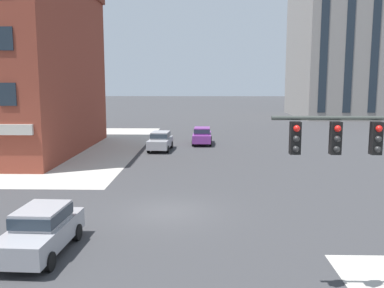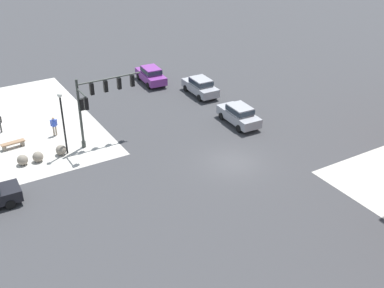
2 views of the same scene
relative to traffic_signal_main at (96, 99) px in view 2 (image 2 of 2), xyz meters
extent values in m
plane|color=#38383A|center=(-7.26, 7.74, -3.83)|extent=(320.00, 320.00, 0.00)
cylinder|color=#383D38|center=(1.31, -0.17, -3.58)|extent=(0.32, 0.32, 0.50)
cylinder|color=#383D38|center=(1.31, -0.17, -1.03)|extent=(0.20, 0.20, 5.60)
cylinder|color=#383D38|center=(-1.22, -0.17, 1.33)|extent=(5.07, 0.12, 0.12)
cylinder|color=#383D38|center=(1.31, 0.73, 1.03)|extent=(0.11, 1.80, 0.11)
cube|color=black|center=(0.21, -0.17, 0.78)|extent=(0.28, 0.28, 0.90)
sphere|color=red|center=(0.21, -0.33, 1.06)|extent=(0.18, 0.18, 0.18)
sphere|color=#282828|center=(0.21, -0.33, 0.78)|extent=(0.18, 0.18, 0.18)
sphere|color=#282828|center=(0.21, -0.33, 0.50)|extent=(0.18, 0.18, 0.18)
cube|color=black|center=(-0.89, -0.17, 0.78)|extent=(0.28, 0.28, 0.90)
sphere|color=red|center=(-0.89, -0.33, 1.06)|extent=(0.18, 0.18, 0.18)
sphere|color=#282828|center=(-0.89, -0.33, 0.78)|extent=(0.18, 0.18, 0.18)
sphere|color=#282828|center=(-0.89, -0.33, 0.50)|extent=(0.18, 0.18, 0.18)
cube|color=black|center=(-2.00, -0.17, 0.78)|extent=(0.28, 0.28, 0.90)
sphere|color=red|center=(-2.00, -0.33, 1.06)|extent=(0.18, 0.18, 0.18)
sphere|color=#282828|center=(-2.00, -0.33, 0.78)|extent=(0.18, 0.18, 0.18)
sphere|color=#282828|center=(-2.00, -0.33, 0.50)|extent=(0.18, 0.18, 0.18)
cube|color=black|center=(-3.10, -0.17, 0.78)|extent=(0.28, 0.28, 0.90)
sphere|color=red|center=(-3.10, -0.33, 1.06)|extent=(0.18, 0.18, 0.18)
sphere|color=#282828|center=(-3.10, -0.33, 0.78)|extent=(0.18, 0.18, 0.18)
sphere|color=#282828|center=(-3.10, -0.33, 0.50)|extent=(0.18, 0.18, 0.18)
cube|color=black|center=(1.11, -0.17, -0.27)|extent=(0.28, 0.28, 0.90)
sphere|color=red|center=(0.95, -0.17, 0.01)|extent=(0.18, 0.18, 0.18)
sphere|color=#282828|center=(0.95, -0.17, -0.27)|extent=(0.18, 0.18, 0.18)
sphere|color=#282828|center=(0.95, -0.17, -0.55)|extent=(0.18, 0.18, 0.18)
cube|color=black|center=(1.31, 1.53, 0.48)|extent=(0.28, 0.28, 0.90)
sphere|color=red|center=(1.31, 1.37, 0.76)|extent=(0.18, 0.18, 0.18)
sphere|color=#282828|center=(1.31, 1.37, 0.48)|extent=(0.18, 0.18, 0.18)
sphere|color=#282828|center=(1.31, 1.37, 0.20)|extent=(0.18, 0.18, 0.18)
sphere|color=gray|center=(3.19, 0.10, -3.44)|extent=(0.78, 0.78, 0.78)
sphere|color=gray|center=(4.96, 0.22, -3.44)|extent=(0.78, 0.78, 0.78)
sphere|color=gray|center=(6.06, 0.10, -3.44)|extent=(0.78, 0.78, 0.78)
cube|color=#8E6B4C|center=(6.04, -2.86, -3.39)|extent=(1.83, 0.62, 0.10)
cube|color=gray|center=(5.34, -2.92, -3.63)|extent=(0.27, 0.43, 0.39)
cube|color=gray|center=(6.74, -2.81, -3.63)|extent=(0.27, 0.43, 0.39)
cylinder|color=#333333|center=(6.26, -6.07, -3.42)|extent=(0.13, 0.13, 0.82)
cylinder|color=black|center=(6.12, -6.05, -2.69)|extent=(0.09, 0.09, 0.55)
cylinder|color=gray|center=(2.53, -3.25, -3.42)|extent=(0.13, 0.13, 0.82)
cylinder|color=gray|center=(2.71, -3.28, -3.42)|extent=(0.13, 0.13, 0.82)
cube|color=blue|center=(2.62, -3.26, -2.72)|extent=(0.37, 0.26, 0.58)
cylinder|color=blue|center=(2.39, -3.22, -2.69)|extent=(0.09, 0.09, 0.55)
cylinder|color=blue|center=(2.85, -3.31, -2.69)|extent=(0.09, 0.09, 0.55)
sphere|color=beige|center=(2.62, -3.26, -2.29)|extent=(0.22, 0.22, 0.22)
cylinder|color=black|center=(2.74, 0.13, -1.53)|extent=(0.14, 0.14, 4.59)
sphere|color=white|center=(2.74, 0.13, 0.95)|extent=(0.36, 0.36, 0.36)
cube|color=#99999E|center=(-12.01, -4.50, -3.13)|extent=(1.92, 4.46, 0.76)
cube|color=#99999E|center=(-12.01, -4.35, -2.45)|extent=(1.57, 2.16, 0.60)
cube|color=#232D38|center=(-12.01, -4.35, -2.45)|extent=(1.61, 2.25, 0.40)
cylinder|color=black|center=(-11.23, -5.89, -3.51)|extent=(0.24, 0.65, 0.64)
cylinder|color=black|center=(-12.90, -5.84, -3.51)|extent=(0.24, 0.65, 0.64)
cylinder|color=black|center=(-11.13, -3.17, -3.51)|extent=(0.24, 0.65, 0.64)
cylinder|color=black|center=(-12.80, -3.11, -3.51)|extent=(0.24, 0.65, 0.64)
cube|color=#99999E|center=(-11.42, 2.64, -3.13)|extent=(1.94, 4.47, 0.76)
cube|color=#99999E|center=(-11.42, 2.79, -2.45)|extent=(1.58, 2.17, 0.60)
cube|color=#232D38|center=(-11.42, 2.79, -2.45)|extent=(1.62, 2.26, 0.40)
cylinder|color=black|center=(-10.64, 1.24, -3.51)|extent=(0.25, 0.65, 0.64)
cylinder|color=black|center=(-12.31, 1.31, -3.51)|extent=(0.25, 0.65, 0.64)
cylinder|color=black|center=(-10.53, 3.97, -3.51)|extent=(0.25, 0.65, 0.64)
cylinder|color=black|center=(-12.20, 4.03, -3.51)|extent=(0.25, 0.65, 0.64)
cylinder|color=black|center=(8.03, 3.56, -3.51)|extent=(0.65, 0.24, 0.64)
cylinder|color=black|center=(8.10, 5.23, -3.51)|extent=(0.65, 0.24, 0.64)
cube|color=#7A3389|center=(-9.35, -9.72, -3.13)|extent=(2.09, 4.52, 0.76)
cube|color=#7A3389|center=(-9.34, -9.57, -2.45)|extent=(1.65, 2.22, 0.60)
cube|color=#232D38|center=(-9.34, -9.57, -2.45)|extent=(1.69, 2.31, 0.40)
cylinder|color=black|center=(-8.62, -11.15, -3.51)|extent=(0.27, 0.65, 0.64)
cylinder|color=black|center=(-10.29, -11.02, -3.51)|extent=(0.27, 0.65, 0.64)
cylinder|color=black|center=(-8.41, -8.42, -3.51)|extent=(0.27, 0.65, 0.64)
cylinder|color=black|center=(-10.08, -8.30, -3.51)|extent=(0.27, 0.65, 0.64)
camera|label=1|loc=(-5.65, -11.83, 2.32)|focal=39.80mm
camera|label=2|loc=(11.32, 32.84, 14.54)|focal=45.89mm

